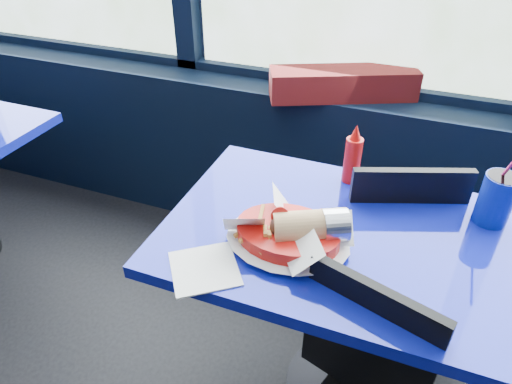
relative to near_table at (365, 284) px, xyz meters
name	(u,v)px	position (x,y,z in m)	size (l,w,h in m)	color
window_sill	(330,170)	(-0.30, 0.87, -0.17)	(5.00, 0.26, 0.80)	black
near_table	(365,284)	(0.00, 0.00, 0.00)	(1.20, 0.70, 0.75)	black
chair_near_back	(409,243)	(0.11, 0.33, -0.07)	(0.50, 0.50, 0.87)	black
planter_box	(343,83)	(-0.28, 0.84, 0.29)	(0.62, 0.16, 0.12)	maroon
food_basket	(290,232)	(-0.22, -0.10, 0.22)	(0.32, 0.30, 0.11)	red
ketchup_bottle	(353,157)	(-0.13, 0.28, 0.27)	(0.06, 0.06, 0.21)	red
soda_cup	(497,198)	(0.31, 0.21, 0.26)	(0.10, 0.10, 0.33)	#0D2199
napkin	(205,268)	(-0.39, -0.28, 0.18)	(0.17, 0.17, 0.00)	white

